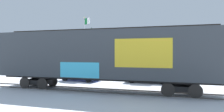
{
  "coord_description": "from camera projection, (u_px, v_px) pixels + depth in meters",
  "views": [
    {
      "loc": [
        3.76,
        -15.14,
        2.91
      ],
      "look_at": [
        -0.08,
        1.8,
        2.66
      ],
      "focal_mm": 32.92,
      "sensor_mm": 36.0,
      "label": 1
    }
  ],
  "objects": [
    {
      "name": "ground_plane",
      "position": [
        108.0,
        91.0,
        15.63
      ],
      "size": [
        260.0,
        260.0,
        0.0
      ],
      "primitive_type": "plane",
      "color": "silver"
    },
    {
      "name": "track",
      "position": [
        101.0,
        90.0,
        15.76
      ],
      "size": [
        59.97,
        5.57,
        0.08
      ],
      "color": "#4C4742",
      "rests_on": "ground_plane"
    },
    {
      "name": "freight_car",
      "position": [
        103.0,
        55.0,
        15.68
      ],
      "size": [
        17.22,
        4.15,
        4.79
      ],
      "color": "#33383D",
      "rests_on": "ground_plane"
    },
    {
      "name": "flagpole",
      "position": [
        86.0,
        36.0,
        30.47
      ],
      "size": [
        1.28,
        1.05,
        8.33
      ],
      "color": "silver",
      "rests_on": "ground_plane"
    },
    {
      "name": "hillside",
      "position": [
        150.0,
        49.0,
        90.26
      ],
      "size": [
        126.62,
        33.8,
        13.59
      ],
      "color": "silver",
      "rests_on": "ground_plane"
    },
    {
      "name": "parked_car_blue",
      "position": [
        81.0,
        73.0,
        21.57
      ],
      "size": [
        4.48,
        2.65,
        1.68
      ],
      "color": "navy",
      "rests_on": "ground_plane"
    },
    {
      "name": "parked_car_black",
      "position": [
        147.0,
        74.0,
        20.1
      ],
      "size": [
        4.38,
        2.11,
        1.68
      ],
      "color": "black",
      "rests_on": "ground_plane"
    }
  ]
}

